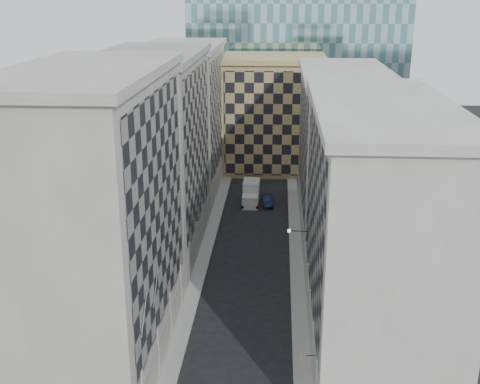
% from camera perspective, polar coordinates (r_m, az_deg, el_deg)
% --- Properties ---
extents(sidewalk_west, '(1.50, 100.00, 0.15)m').
position_cam_1_polar(sidewalk_west, '(68.36, -3.50, -6.35)').
color(sidewalk_west, '#989892').
rests_on(sidewalk_west, ground).
extents(sidewalk_east, '(1.50, 100.00, 0.15)m').
position_cam_1_polar(sidewalk_east, '(67.90, 5.38, -6.58)').
color(sidewalk_east, '#989892').
rests_on(sidewalk_east, ground).
extents(bldg_left_a, '(10.80, 22.80, 23.70)m').
position_cam_1_polar(bldg_left_a, '(47.80, -13.35, -2.80)').
color(bldg_left_a, '#9A958A').
rests_on(bldg_left_a, ground).
extents(bldg_left_b, '(10.80, 22.80, 22.70)m').
position_cam_1_polar(bldg_left_b, '(68.23, -8.08, 3.51)').
color(bldg_left_b, gray).
rests_on(bldg_left_b, ground).
extents(bldg_left_c, '(10.80, 22.80, 21.70)m').
position_cam_1_polar(bldg_left_c, '(89.41, -5.25, 6.87)').
color(bldg_left_c, '#9A958A').
rests_on(bldg_left_c, ground).
extents(bldg_right_a, '(10.80, 26.80, 20.70)m').
position_cam_1_polar(bldg_right_a, '(50.64, 12.51, -3.33)').
color(bldg_right_a, '#A8A29A').
rests_on(bldg_right_a, ground).
extents(bldg_right_b, '(10.80, 28.80, 19.70)m').
position_cam_1_polar(bldg_right_b, '(76.30, 9.64, 3.89)').
color(bldg_right_b, '#A8A29A').
rests_on(bldg_right_b, ground).
extents(tan_block, '(16.80, 14.80, 18.80)m').
position_cam_1_polar(tan_block, '(101.25, 3.18, 7.49)').
color(tan_block, tan).
rests_on(tan_block, ground).
extents(church_tower, '(7.20, 7.20, 51.50)m').
position_cam_1_polar(church_tower, '(113.53, 2.39, 17.60)').
color(church_tower, '#2B2521').
rests_on(church_tower, ground).
extents(flagpoles_left, '(0.10, 6.33, 2.33)m').
position_cam_1_polar(flagpoles_left, '(43.78, -8.51, -10.07)').
color(flagpoles_left, gray).
rests_on(flagpoles_left, ground).
extents(bracket_lamp, '(1.98, 0.36, 0.36)m').
position_cam_1_polar(bracket_lamp, '(59.93, 4.86, -3.69)').
color(bracket_lamp, black).
rests_on(bracket_lamp, ground).
extents(box_truck, '(2.35, 5.67, 3.10)m').
position_cam_1_polar(box_truck, '(85.44, 1.06, -0.20)').
color(box_truck, silver).
rests_on(box_truck, ground).
extents(dark_car, '(1.66, 4.16, 1.35)m').
position_cam_1_polar(dark_car, '(84.98, 2.65, -0.80)').
color(dark_car, '#0F1A39').
rests_on(dark_car, ground).
extents(shop_sign, '(1.20, 0.68, 0.77)m').
position_cam_1_polar(shop_sign, '(44.74, 5.90, -15.51)').
color(shop_sign, black).
rests_on(shop_sign, ground).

